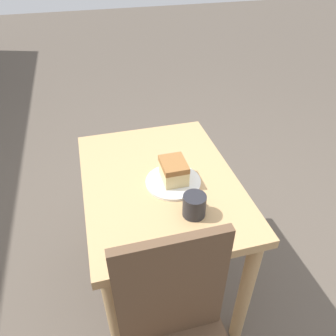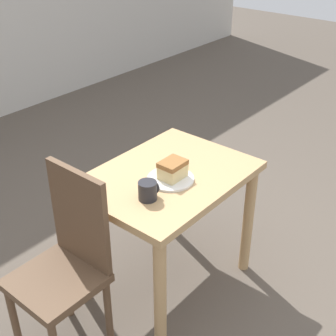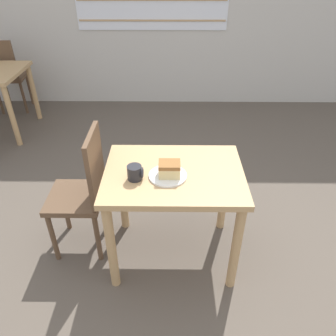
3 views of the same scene
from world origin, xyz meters
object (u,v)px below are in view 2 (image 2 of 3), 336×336
at_px(plate, 171,179).
at_px(cake_slice, 173,169).
at_px(chair_near_window, 66,262).
at_px(dining_table_near, 168,195).
at_px(coffee_mug, 148,190).

relative_size(plate, cake_slice, 1.81).
distance_m(chair_near_window, cake_slice, 0.67).
distance_m(dining_table_near, chair_near_window, 0.63).
height_order(plate, coffee_mug, coffee_mug).
height_order(chair_near_window, plate, chair_near_window).
xyz_separation_m(cake_slice, coffee_mug, (-0.20, -0.02, -0.01)).
bearing_deg(cake_slice, chair_near_window, 166.37).
height_order(plate, cake_slice, cake_slice).
bearing_deg(plate, cake_slice, -20.92).
relative_size(dining_table_near, plate, 3.72).
xyz_separation_m(dining_table_near, coffee_mug, (-0.23, -0.08, 0.18)).
bearing_deg(dining_table_near, plate, -126.81).
xyz_separation_m(chair_near_window, coffee_mug, (0.38, -0.16, 0.27)).
height_order(dining_table_near, cake_slice, cake_slice).
xyz_separation_m(dining_table_near, plate, (-0.04, -0.05, 0.14)).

